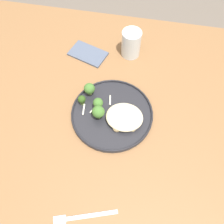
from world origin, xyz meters
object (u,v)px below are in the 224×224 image
at_px(seared_scallop_right_edge, 117,128).
at_px(folded_napkin, 88,54).
at_px(dinner_plate, 112,114).
at_px(water_glass, 131,45).
at_px(seared_scallop_front_small, 133,128).
at_px(broccoli_floret_right_tilted, 82,100).
at_px(dinner_fork, 83,217).
at_px(broccoli_floret_small_sprig, 98,112).
at_px(seared_scallop_tiny_bay, 125,120).
at_px(seared_scallop_rear_pale, 117,120).
at_px(broccoli_floret_tall_stalk, 89,89).
at_px(seared_scallop_tilted_round, 122,113).
at_px(broccoli_floret_center_pile, 98,103).
at_px(seared_scallop_large_seared, 133,119).

height_order(seared_scallop_right_edge, folded_napkin, seared_scallop_right_edge).
xyz_separation_m(dinner_plate, water_glass, (-0.02, -0.30, 0.04)).
height_order(seared_scallop_front_small, broccoli_floret_right_tilted, broccoli_floret_right_tilted).
xyz_separation_m(seared_scallop_right_edge, water_glass, (0.01, -0.36, 0.03)).
distance_m(water_glass, dinner_fork, 0.65).
bearing_deg(dinner_plate, broccoli_floret_small_sprig, 27.53).
height_order(seared_scallop_tiny_bay, seared_scallop_rear_pale, seared_scallop_tiny_bay).
relative_size(broccoli_floret_tall_stalk, dinner_fork, 0.29).
bearing_deg(broccoli_floret_tall_stalk, seared_scallop_tilted_round, 154.11).
xyz_separation_m(broccoli_floret_tall_stalk, folded_napkin, (0.06, -0.20, -0.04)).
height_order(broccoli_floret_center_pile, folded_napkin, broccoli_floret_center_pile).
distance_m(broccoli_floret_right_tilted, broccoli_floret_small_sprig, 0.08).
bearing_deg(broccoli_floret_right_tilted, seared_scallop_front_small, 160.15).
distance_m(broccoli_floret_tall_stalk, dinner_fork, 0.42).
distance_m(dinner_plate, seared_scallop_right_edge, 0.06).
distance_m(seared_scallop_large_seared, broccoli_floret_tall_stalk, 0.19).
xyz_separation_m(broccoli_floret_small_sprig, broccoli_floret_tall_stalk, (0.05, -0.09, -0.00)).
relative_size(seared_scallop_front_small, seared_scallop_tiny_bay, 0.81).
height_order(seared_scallop_rear_pale, broccoli_floret_right_tilted, broccoli_floret_right_tilted).
height_order(seared_scallop_front_small, seared_scallop_tilted_round, seared_scallop_front_small).
xyz_separation_m(water_glass, dinner_fork, (0.04, 0.65, -0.05)).
bearing_deg(seared_scallop_rear_pale, seared_scallop_large_seared, -164.46).
bearing_deg(seared_scallop_tilted_round, broccoli_floret_tall_stalk, -25.89).
xyz_separation_m(seared_scallop_rear_pale, water_glass, (0.00, -0.33, 0.03)).
xyz_separation_m(seared_scallop_front_small, seared_scallop_large_seared, (0.00, -0.04, -0.00)).
distance_m(seared_scallop_right_edge, seared_scallop_tiny_bay, 0.04).
xyz_separation_m(broccoli_floret_center_pile, broccoli_floret_tall_stalk, (0.04, -0.06, -0.00)).
bearing_deg(dinner_fork, seared_scallop_front_small, -108.38).
distance_m(seared_scallop_tiny_bay, seared_scallop_large_seared, 0.03).
xyz_separation_m(broccoli_floret_tall_stalk, dinner_fork, (-0.08, 0.41, -0.04)).
bearing_deg(seared_scallop_rear_pale, seared_scallop_front_small, 159.84).
xyz_separation_m(seared_scallop_right_edge, broccoli_floret_right_tilted, (0.14, -0.08, 0.02)).
distance_m(seared_scallop_front_small, seared_scallop_rear_pale, 0.06).
xyz_separation_m(seared_scallop_tiny_bay, seared_scallop_tilted_round, (0.02, -0.03, -0.00)).
bearing_deg(dinner_plate, folded_napkin, -60.14).
height_order(seared_scallop_tilted_round, folded_napkin, seared_scallop_tilted_round).
relative_size(broccoli_floret_right_tilted, folded_napkin, 0.28).
distance_m(dinner_plate, dinner_fork, 0.35).
bearing_deg(broccoli_floret_tall_stalk, seared_scallop_right_edge, 134.92).
bearing_deg(broccoli_floret_small_sprig, water_glass, -101.04).
relative_size(broccoli_floret_center_pile, folded_napkin, 0.37).
height_order(dinner_plate, seared_scallop_tilted_round, seared_scallop_tilted_round).
xyz_separation_m(seared_scallop_right_edge, seared_scallop_large_seared, (-0.05, -0.04, 0.00)).
relative_size(seared_scallop_right_edge, seared_scallop_large_seared, 1.04).
relative_size(seared_scallop_right_edge, broccoli_floret_tall_stalk, 0.54).
relative_size(seared_scallop_tiny_bay, water_glass, 0.25).
xyz_separation_m(dinner_plate, seared_scallop_tilted_round, (-0.03, -0.00, 0.01)).
bearing_deg(seared_scallop_tilted_round, seared_scallop_tiny_bay, 118.96).
xyz_separation_m(seared_scallop_right_edge, seared_scallop_tilted_round, (-0.01, -0.06, 0.00)).
distance_m(seared_scallop_tilted_round, folded_napkin, 0.32).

